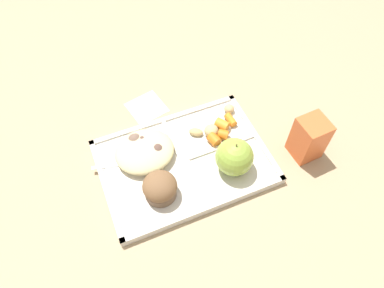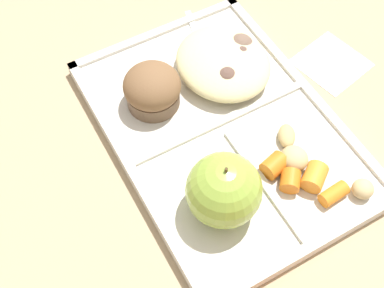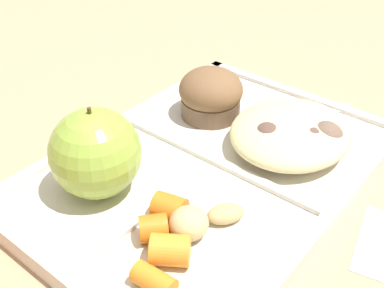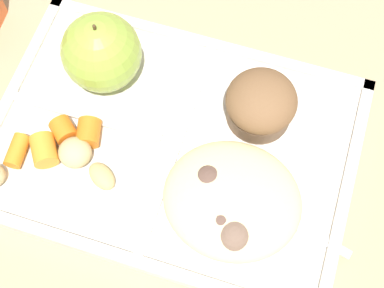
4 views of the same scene
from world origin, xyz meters
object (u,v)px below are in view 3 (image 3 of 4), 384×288
plastic_fork (298,130)px  lunch_tray (209,170)px  bran_muffin (211,94)px  green_apple (95,153)px

plastic_fork → lunch_tray: bearing=160.9°
lunch_tray → bran_muffin: bran_muffin is taller
green_apple → bran_muffin: 0.18m
green_apple → bran_muffin: (0.18, 0.00, -0.02)m
lunch_tray → green_apple: size_ratio=4.25×
lunch_tray → green_apple: 0.13m
green_apple → bran_muffin: size_ratio=1.21×
lunch_tray → plastic_fork: 0.12m
lunch_tray → plastic_fork: (0.12, -0.04, 0.01)m
lunch_tray → green_apple: green_apple is taller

